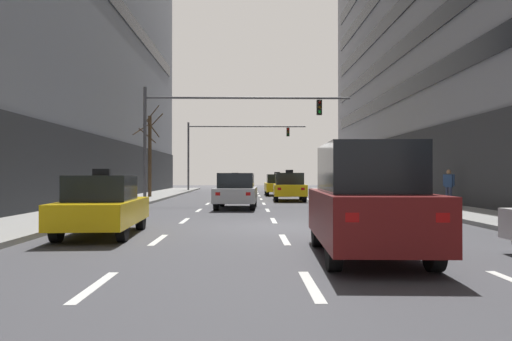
% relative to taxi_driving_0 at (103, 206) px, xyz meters
% --- Properties ---
extents(ground_plane, '(120.00, 120.00, 0.00)m').
position_rel_taxi_driving_0_xyz_m(ground_plane, '(4.71, 2.14, -0.78)').
color(ground_plane, '#424247').
extents(sidewalk_left, '(3.19, 80.00, 0.14)m').
position_rel_taxi_driving_0_xyz_m(sidewalk_left, '(-3.07, 2.14, -0.71)').
color(sidewalk_left, gray).
rests_on(sidewalk_left, ground).
extents(lane_stripe_l1_s2, '(0.16, 2.00, 0.01)m').
position_rel_taxi_driving_0_xyz_m(lane_stripe_l1_s2, '(1.62, -5.86, -0.78)').
color(lane_stripe_l1_s2, silver).
rests_on(lane_stripe_l1_s2, ground).
extents(lane_stripe_l1_s3, '(0.16, 2.00, 0.01)m').
position_rel_taxi_driving_0_xyz_m(lane_stripe_l1_s3, '(1.62, -0.86, -0.78)').
color(lane_stripe_l1_s3, silver).
rests_on(lane_stripe_l1_s3, ground).
extents(lane_stripe_l1_s4, '(0.16, 2.00, 0.01)m').
position_rel_taxi_driving_0_xyz_m(lane_stripe_l1_s4, '(1.62, 4.14, -0.78)').
color(lane_stripe_l1_s4, silver).
rests_on(lane_stripe_l1_s4, ground).
extents(lane_stripe_l1_s5, '(0.16, 2.00, 0.01)m').
position_rel_taxi_driving_0_xyz_m(lane_stripe_l1_s5, '(1.62, 9.14, -0.78)').
color(lane_stripe_l1_s5, silver).
rests_on(lane_stripe_l1_s5, ground).
extents(lane_stripe_l1_s6, '(0.16, 2.00, 0.01)m').
position_rel_taxi_driving_0_xyz_m(lane_stripe_l1_s6, '(1.62, 14.14, -0.78)').
color(lane_stripe_l1_s6, silver).
rests_on(lane_stripe_l1_s6, ground).
extents(lane_stripe_l1_s7, '(0.16, 2.00, 0.01)m').
position_rel_taxi_driving_0_xyz_m(lane_stripe_l1_s7, '(1.62, 19.14, -0.78)').
color(lane_stripe_l1_s7, silver).
rests_on(lane_stripe_l1_s7, ground).
extents(lane_stripe_l1_s8, '(0.16, 2.00, 0.01)m').
position_rel_taxi_driving_0_xyz_m(lane_stripe_l1_s8, '(1.62, 24.14, -0.78)').
color(lane_stripe_l1_s8, silver).
rests_on(lane_stripe_l1_s8, ground).
extents(lane_stripe_l1_s9, '(0.16, 2.00, 0.01)m').
position_rel_taxi_driving_0_xyz_m(lane_stripe_l1_s9, '(1.62, 29.14, -0.78)').
color(lane_stripe_l1_s9, silver).
rests_on(lane_stripe_l1_s9, ground).
extents(lane_stripe_l1_s10, '(0.16, 2.00, 0.01)m').
position_rel_taxi_driving_0_xyz_m(lane_stripe_l1_s10, '(1.62, 34.14, -0.78)').
color(lane_stripe_l1_s10, silver).
rests_on(lane_stripe_l1_s10, ground).
extents(lane_stripe_l2_s2, '(0.16, 2.00, 0.01)m').
position_rel_taxi_driving_0_xyz_m(lane_stripe_l2_s2, '(4.71, -5.86, -0.78)').
color(lane_stripe_l2_s2, silver).
rests_on(lane_stripe_l2_s2, ground).
extents(lane_stripe_l2_s3, '(0.16, 2.00, 0.01)m').
position_rel_taxi_driving_0_xyz_m(lane_stripe_l2_s3, '(4.71, -0.86, -0.78)').
color(lane_stripe_l2_s3, silver).
rests_on(lane_stripe_l2_s3, ground).
extents(lane_stripe_l2_s4, '(0.16, 2.00, 0.01)m').
position_rel_taxi_driving_0_xyz_m(lane_stripe_l2_s4, '(4.71, 4.14, -0.78)').
color(lane_stripe_l2_s4, silver).
rests_on(lane_stripe_l2_s4, ground).
extents(lane_stripe_l2_s5, '(0.16, 2.00, 0.01)m').
position_rel_taxi_driving_0_xyz_m(lane_stripe_l2_s5, '(4.71, 9.14, -0.78)').
color(lane_stripe_l2_s5, silver).
rests_on(lane_stripe_l2_s5, ground).
extents(lane_stripe_l2_s6, '(0.16, 2.00, 0.01)m').
position_rel_taxi_driving_0_xyz_m(lane_stripe_l2_s6, '(4.71, 14.14, -0.78)').
color(lane_stripe_l2_s6, silver).
rests_on(lane_stripe_l2_s6, ground).
extents(lane_stripe_l2_s7, '(0.16, 2.00, 0.01)m').
position_rel_taxi_driving_0_xyz_m(lane_stripe_l2_s7, '(4.71, 19.14, -0.78)').
color(lane_stripe_l2_s7, silver).
rests_on(lane_stripe_l2_s7, ground).
extents(lane_stripe_l2_s8, '(0.16, 2.00, 0.01)m').
position_rel_taxi_driving_0_xyz_m(lane_stripe_l2_s8, '(4.71, 24.14, -0.78)').
color(lane_stripe_l2_s8, silver).
rests_on(lane_stripe_l2_s8, ground).
extents(lane_stripe_l2_s9, '(0.16, 2.00, 0.01)m').
position_rel_taxi_driving_0_xyz_m(lane_stripe_l2_s9, '(4.71, 29.14, -0.78)').
color(lane_stripe_l2_s9, silver).
rests_on(lane_stripe_l2_s9, ground).
extents(lane_stripe_l2_s10, '(0.16, 2.00, 0.01)m').
position_rel_taxi_driving_0_xyz_m(lane_stripe_l2_s10, '(4.71, 34.14, -0.78)').
color(lane_stripe_l2_s10, silver).
rests_on(lane_stripe_l2_s10, ground).
extents(lane_stripe_l3_s3, '(0.16, 2.00, 0.01)m').
position_rel_taxi_driving_0_xyz_m(lane_stripe_l3_s3, '(7.80, -0.86, -0.78)').
color(lane_stripe_l3_s3, silver).
rests_on(lane_stripe_l3_s3, ground).
extents(lane_stripe_l3_s4, '(0.16, 2.00, 0.01)m').
position_rel_taxi_driving_0_xyz_m(lane_stripe_l3_s4, '(7.80, 4.14, -0.78)').
color(lane_stripe_l3_s4, silver).
rests_on(lane_stripe_l3_s4, ground).
extents(lane_stripe_l3_s5, '(0.16, 2.00, 0.01)m').
position_rel_taxi_driving_0_xyz_m(lane_stripe_l3_s5, '(7.80, 9.14, -0.78)').
color(lane_stripe_l3_s5, silver).
rests_on(lane_stripe_l3_s5, ground).
extents(lane_stripe_l3_s6, '(0.16, 2.00, 0.01)m').
position_rel_taxi_driving_0_xyz_m(lane_stripe_l3_s6, '(7.80, 14.14, -0.78)').
color(lane_stripe_l3_s6, silver).
rests_on(lane_stripe_l3_s6, ground).
extents(lane_stripe_l3_s7, '(0.16, 2.00, 0.01)m').
position_rel_taxi_driving_0_xyz_m(lane_stripe_l3_s7, '(7.80, 19.14, -0.78)').
color(lane_stripe_l3_s7, silver).
rests_on(lane_stripe_l3_s7, ground).
extents(lane_stripe_l3_s8, '(0.16, 2.00, 0.01)m').
position_rel_taxi_driving_0_xyz_m(lane_stripe_l3_s8, '(7.80, 24.14, -0.78)').
color(lane_stripe_l3_s8, silver).
rests_on(lane_stripe_l3_s8, ground).
extents(lane_stripe_l3_s9, '(0.16, 2.00, 0.01)m').
position_rel_taxi_driving_0_xyz_m(lane_stripe_l3_s9, '(7.80, 29.14, -0.78)').
color(lane_stripe_l3_s9, silver).
rests_on(lane_stripe_l3_s9, ground).
extents(lane_stripe_l3_s10, '(0.16, 2.00, 0.01)m').
position_rel_taxi_driving_0_xyz_m(lane_stripe_l3_s10, '(7.80, 34.14, -0.78)').
color(lane_stripe_l3_s10, silver).
rests_on(lane_stripe_l3_s10, ground).
extents(taxi_driving_0, '(1.96, 4.29, 1.75)m').
position_rel_taxi_driving_0_xyz_m(taxi_driving_0, '(0.00, 0.00, 0.00)').
color(taxi_driving_0, black).
rests_on(taxi_driving_0, ground).
extents(taxi_driving_1, '(1.93, 4.22, 1.72)m').
position_rel_taxi_driving_0_xyz_m(taxi_driving_1, '(3.03, 17.72, -0.01)').
color(taxi_driving_1, black).
rests_on(taxi_driving_1, ground).
extents(car_driving_2, '(2.07, 4.56, 1.68)m').
position_rel_taxi_driving_0_xyz_m(car_driving_2, '(3.27, 10.33, 0.05)').
color(car_driving_2, black).
rests_on(car_driving_2, ground).
extents(taxi_driving_3, '(2.09, 4.65, 1.90)m').
position_rel_taxi_driving_0_xyz_m(taxi_driving_3, '(6.39, 17.25, 0.07)').
color(taxi_driving_3, black).
rests_on(taxi_driving_3, ground).
extents(car_driving_4, '(2.10, 4.61, 2.19)m').
position_rel_taxi_driving_0_xyz_m(car_driving_4, '(6.11, -3.46, 0.31)').
color(car_driving_4, black).
rests_on(car_driving_4, ground).
extents(taxi_driving_5, '(1.83, 4.37, 1.82)m').
position_rel_taxi_driving_0_xyz_m(taxi_driving_5, '(6.11, 24.98, 0.03)').
color(taxi_driving_5, black).
rests_on(taxi_driving_5, ground).
extents(traffic_signal_0, '(11.49, 0.35, 6.33)m').
position_rel_taxi_driving_0_xyz_m(traffic_signal_0, '(1.81, 14.26, 3.81)').
color(traffic_signal_0, '#4C4C51').
rests_on(traffic_signal_0, sidewalk_left).
extents(traffic_signal_1, '(11.40, 0.34, 6.52)m').
position_rel_taxi_driving_0_xyz_m(traffic_signal_1, '(1.73, 34.26, 4.04)').
color(traffic_signal_1, '#4C4C51').
rests_on(traffic_signal_1, sidewalk_left).
extents(street_tree_0, '(1.99, 1.80, 6.23)m').
position_rel_taxi_driving_0_xyz_m(street_tree_0, '(-2.76, 20.04, 2.31)').
color(street_tree_0, '#4C3823').
rests_on(street_tree_0, sidewalk_left).
extents(pedestrian_0, '(0.44, 0.36, 1.70)m').
position_rel_taxi_driving_0_xyz_m(pedestrian_0, '(13.33, 10.07, 0.35)').
color(pedestrian_0, '#383D59').
rests_on(pedestrian_0, sidewalk_right).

